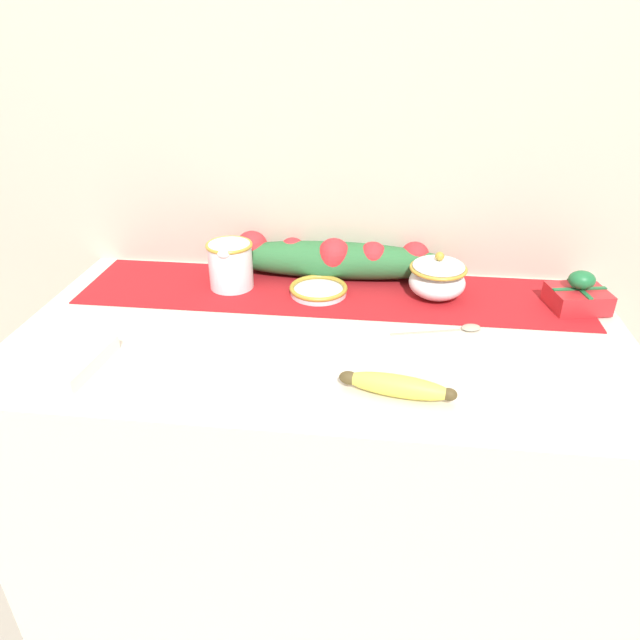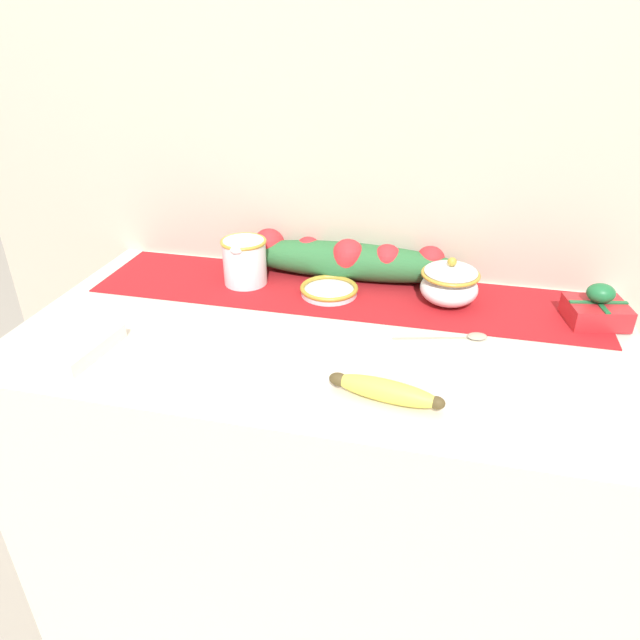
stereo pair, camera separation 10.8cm
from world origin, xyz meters
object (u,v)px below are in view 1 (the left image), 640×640
Objects in this scene: small_dish at (318,290)px; gift_box at (578,295)px; napkin_stack at (57,359)px; spoon at (465,328)px; cream_pitcher at (231,263)px; banana at (397,386)px; sugar_bowl at (437,278)px.

gift_box is (0.56, -0.00, 0.02)m from small_dish.
small_dish is at bearing 38.46° from napkin_stack.
gift_box reaches higher than spoon.
cream_pitcher is 0.43m from napkin_stack.
banana is (0.18, -0.36, 0.01)m from small_dish.
sugar_bowl reaches higher than gift_box.
cream_pitcher is at bearing 179.84° from sugar_bowl.
spoon is (0.52, -0.14, -0.06)m from cream_pitcher.
cream_pitcher is 0.62× the size of banana.
gift_box is (0.25, 0.12, 0.03)m from spoon.
cream_pitcher is at bearing 178.59° from gift_box.
cream_pitcher is 0.99× the size of sugar_bowl.
small_dish is at bearing 143.88° from spoon.
cream_pitcher is 0.54m from banana.
sugar_bowl is at bearing 95.27° from spoon.
napkin_stack is (-0.23, -0.36, -0.05)m from cream_pitcher.
spoon is 0.78m from napkin_stack.
banana reaches higher than napkin_stack.
napkin_stack is at bearing -177.80° from spoon.
banana is 0.61m from napkin_stack.
napkin_stack is 1.05m from gift_box.
spoon is at bearing 60.14° from banana.
small_dish is 0.56m from gift_box.
sugar_bowl is 0.30m from gift_box.
napkin_stack is at bearing -141.54° from small_dish.
napkin_stack is 1.20× the size of gift_box.
gift_box is at bearing -1.41° from cream_pitcher.
spoon is (0.05, -0.14, -0.05)m from sugar_bowl.
sugar_bowl is 0.16m from spoon.
cream_pitcher is 0.68× the size of spoon.
gift_box is (0.76, -0.02, -0.03)m from cream_pitcher.
sugar_bowl is 0.39m from banana.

